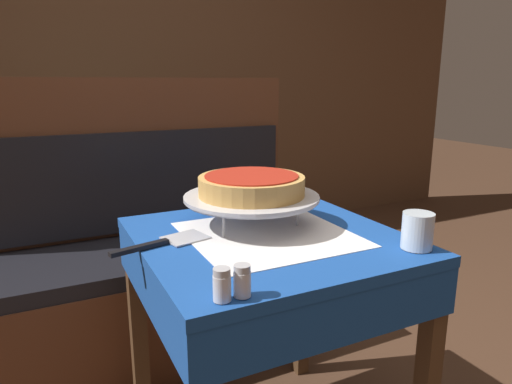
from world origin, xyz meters
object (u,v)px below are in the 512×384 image
booth_bench (159,275)px  deep_dish_pizza (252,185)px  pizza_pan_stand (252,198)px  condiment_caddy (87,152)px  water_glass_near (417,231)px  pizza_server (164,242)px  salt_shaker (222,285)px  pepper_shaker (242,281)px  dining_table_front (268,268)px  dining_table_rear (95,176)px

booth_bench → deep_dish_pizza: bearing=-78.2°
pizza_pan_stand → condiment_caddy: (-0.30, 1.55, -0.05)m
water_glass_near → booth_bench: bearing=113.1°
pizza_server → salt_shaker: (0.02, -0.37, 0.03)m
pepper_shaker → booth_bench: bearing=85.6°
water_glass_near → condiment_caddy: bearing=107.2°
water_glass_near → salt_shaker: (-0.56, -0.05, -0.01)m
condiment_caddy → salt_shaker: bearing=-89.0°
pepper_shaker → deep_dish_pizza: bearing=62.2°
dining_table_front → pizza_server: pizza_server is taller
dining_table_rear → salt_shaker: salt_shaker is taller
dining_table_rear → pizza_pan_stand: bearing=-80.9°
booth_bench → salt_shaker: 1.16m
deep_dish_pizza → condiment_caddy: bearing=100.8°
dining_table_front → pizza_pan_stand: pizza_pan_stand is taller
deep_dish_pizza → salt_shaker: 0.50m
deep_dish_pizza → dining_table_front: bearing=-87.1°
dining_table_front → pepper_shaker: 0.41m
booth_bench → salt_shaker: bearing=-96.8°
pizza_server → salt_shaker: salt_shaker is taller
pizza_pan_stand → pizza_server: pizza_pan_stand is taller
dining_table_rear → pepper_shaker: (0.04, -2.04, 0.16)m
dining_table_rear → pizza_pan_stand: 1.66m
booth_bench → water_glass_near: size_ratio=14.28×
dining_table_front → pizza_pan_stand: 0.21m
deep_dish_pizza → pizza_server: 0.31m
booth_bench → water_glass_near: booth_bench is taller
salt_shaker → pizza_pan_stand: bearing=57.7°
deep_dish_pizza → pizza_server: deep_dish_pizza is taller
booth_bench → dining_table_rear: bearing=97.2°
deep_dish_pizza → pepper_shaker: size_ratio=4.72×
dining_table_front → dining_table_rear: (-0.26, 1.73, -0.02)m
booth_bench → pizza_server: booth_bench is taller
salt_shaker → condiment_caddy: 1.97m
water_glass_near → salt_shaker: water_glass_near is taller
deep_dish_pizza → water_glass_near: size_ratio=3.33×
dining_table_rear → condiment_caddy: (-0.04, -0.08, 0.16)m
booth_bench → condiment_caddy: (-0.16, 0.90, 0.43)m
dining_table_front → pizza_server: bearing=169.9°
pizza_pan_stand → water_glass_near: bearing=-50.9°
salt_shaker → pepper_shaker: salt_shaker is taller
salt_shaker → pizza_server: bearing=92.7°
pizza_server → pepper_shaker: size_ratio=4.17×
dining_table_front → booth_bench: (-0.14, 0.75, -0.30)m
water_glass_near → pizza_pan_stand: bearing=129.1°
booth_bench → pizza_server: (-0.14, -0.70, 0.40)m
pizza_pan_stand → condiment_caddy: bearing=100.8°
booth_bench → pepper_shaker: size_ratio=20.27×
deep_dish_pizza → condiment_caddy: 1.58m
pizza_pan_stand → deep_dish_pizza: 0.04m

